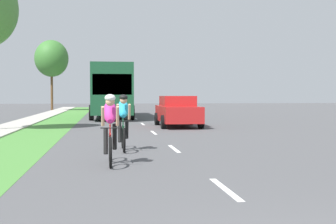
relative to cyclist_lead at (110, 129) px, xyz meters
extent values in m
plane|color=#4C4C4F|center=(1.87, 12.72, -0.81)|extent=(120.00, 120.00, 0.00)
cube|color=#478438|center=(-2.80, 12.72, -0.81)|extent=(2.19, 70.00, 0.01)
cube|color=#B2ADA3|center=(-4.69, 12.72, -0.81)|extent=(1.60, 70.00, 0.10)
cube|color=white|center=(1.87, -2.88, -0.81)|extent=(0.12, 1.80, 0.01)
cube|color=white|center=(1.87, 2.72, -0.81)|extent=(0.12, 1.80, 0.01)
cube|color=white|center=(1.87, 8.32, -0.81)|extent=(0.12, 1.80, 0.01)
cube|color=white|center=(1.87, 13.92, -0.81)|extent=(0.12, 1.80, 0.01)
cube|color=white|center=(1.87, 19.52, -0.81)|extent=(0.12, 1.80, 0.01)
cube|color=white|center=(1.87, 25.12, -0.81)|extent=(0.12, 1.80, 0.01)
cube|color=white|center=(1.87, 30.72, -0.81)|extent=(0.12, 1.80, 0.01)
cube|color=white|center=(1.87, 36.32, -0.81)|extent=(0.12, 1.80, 0.01)
cube|color=white|center=(1.87, 41.92, -0.81)|extent=(0.12, 1.80, 0.01)
torus|color=black|center=(0.00, 0.55, -0.47)|extent=(0.06, 0.68, 0.68)
torus|color=black|center=(0.00, -0.49, -0.47)|extent=(0.06, 0.68, 0.68)
cylinder|color=red|center=(0.00, -0.07, -0.29)|extent=(0.04, 0.59, 0.43)
cylinder|color=red|center=(0.00, 0.21, -0.19)|extent=(0.04, 0.04, 0.55)
cylinder|color=red|center=(0.00, -0.02, 0.04)|extent=(0.03, 0.55, 0.03)
cylinder|color=black|center=(0.00, -0.47, 0.05)|extent=(0.42, 0.02, 0.02)
ellipsoid|color=#CC2D8C|center=(0.00, 0.05, 0.37)|extent=(0.30, 0.54, 0.63)
sphere|color=tan|center=(0.00, -0.23, 0.61)|extent=(0.20, 0.20, 0.20)
ellipsoid|color=white|center=(0.00, -0.23, 0.69)|extent=(0.24, 0.28, 0.16)
cylinder|color=tan|center=(-0.16, -0.23, 0.29)|extent=(0.07, 0.26, 0.45)
cylinder|color=tan|center=(0.16, -0.23, 0.29)|extent=(0.07, 0.26, 0.45)
cylinder|color=black|center=(-0.10, 0.13, -0.29)|extent=(0.10, 0.30, 0.60)
cylinder|color=black|center=(0.10, 0.08, -0.19)|extent=(0.10, 0.25, 0.61)
torus|color=black|center=(0.39, 3.05, -0.47)|extent=(0.06, 0.68, 0.68)
torus|color=black|center=(0.39, 2.01, -0.47)|extent=(0.06, 0.68, 0.68)
cylinder|color=#194C2D|center=(0.39, 2.43, -0.29)|extent=(0.04, 0.59, 0.43)
cylinder|color=#194C2D|center=(0.39, 2.71, -0.19)|extent=(0.04, 0.04, 0.55)
cylinder|color=#194C2D|center=(0.39, 2.48, 0.04)|extent=(0.03, 0.55, 0.03)
cylinder|color=black|center=(0.39, 2.03, 0.05)|extent=(0.42, 0.02, 0.02)
ellipsoid|color=#26A5CC|center=(0.39, 2.55, 0.37)|extent=(0.30, 0.54, 0.63)
sphere|color=tan|center=(0.39, 2.27, 0.61)|extent=(0.20, 0.20, 0.20)
ellipsoid|color=black|center=(0.39, 2.27, 0.69)|extent=(0.24, 0.28, 0.16)
cylinder|color=tan|center=(0.23, 2.27, 0.29)|extent=(0.07, 0.26, 0.45)
cylinder|color=tan|center=(0.55, 2.27, 0.29)|extent=(0.07, 0.26, 0.45)
cylinder|color=black|center=(0.29, 2.63, -0.29)|extent=(0.10, 0.30, 0.60)
cylinder|color=black|center=(0.49, 2.58, -0.19)|extent=(0.10, 0.25, 0.61)
cube|color=red|center=(3.42, 11.67, -0.17)|extent=(1.76, 4.30, 0.76)
cube|color=red|center=(3.42, 11.82, 0.45)|extent=(1.55, 2.24, 0.52)
cube|color=#1E2833|center=(3.42, 10.86, 0.43)|extent=(1.44, 0.08, 0.44)
cylinder|color=black|center=(2.54, 10.34, -0.49)|extent=(0.22, 0.64, 0.64)
cylinder|color=black|center=(4.30, 10.34, -0.49)|extent=(0.22, 0.64, 0.64)
cylinder|color=black|center=(2.54, 13.01, -0.49)|extent=(0.22, 0.64, 0.64)
cylinder|color=black|center=(4.30, 13.01, -0.49)|extent=(0.22, 0.64, 0.64)
cube|color=#194C2D|center=(0.26, 21.54, 1.12)|extent=(2.50, 11.60, 3.10)
cube|color=#1E2833|center=(0.26, 21.54, 1.52)|extent=(2.52, 10.67, 0.64)
cube|color=#1E2833|center=(0.26, 15.77, 1.37)|extent=(2.25, 0.06, 1.20)
cylinder|color=black|center=(-0.99, 17.77, -0.33)|extent=(0.28, 0.96, 0.96)
cylinder|color=black|center=(1.51, 17.77, -0.33)|extent=(0.28, 0.96, 0.96)
cylinder|color=black|center=(-0.99, 24.73, -0.33)|extent=(0.28, 0.96, 0.96)
cylinder|color=black|center=(1.51, 24.73, -0.33)|extent=(0.28, 0.96, 0.96)
cube|color=black|center=(0.34, 38.70, -0.09)|extent=(1.96, 5.10, 0.76)
cube|color=black|center=(0.34, 37.93, 0.51)|extent=(1.80, 1.78, 0.64)
cube|color=#1E2833|center=(0.34, 37.22, 0.49)|extent=(1.67, 0.08, 0.52)
cube|color=black|center=(-0.56, 39.72, 0.21)|extent=(0.08, 2.81, 0.40)
cube|color=black|center=(1.24, 39.72, 0.21)|extent=(0.08, 2.81, 0.40)
cube|color=black|center=(0.34, 41.21, 0.21)|extent=(1.80, 0.08, 0.40)
cylinder|color=black|center=(-0.64, 37.17, -0.43)|extent=(0.26, 0.76, 0.76)
cylinder|color=black|center=(1.32, 37.17, -0.43)|extent=(0.26, 0.76, 0.76)
cylinder|color=black|center=(-0.64, 40.23, -0.43)|extent=(0.26, 0.76, 0.76)
cylinder|color=black|center=(1.32, 40.23, -0.43)|extent=(0.26, 0.76, 0.76)
cylinder|color=brown|center=(-5.52, 36.24, 1.14)|extent=(0.24, 0.24, 3.91)
ellipsoid|color=#38722D|center=(-5.52, 36.24, 4.45)|extent=(3.37, 3.37, 3.70)
camera|label=1|loc=(-0.09, -10.01, 0.75)|focal=47.60mm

